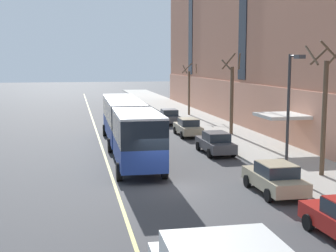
# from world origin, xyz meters

# --- Properties ---
(ground_plane) EXTENTS (260.00, 260.00, 0.00)m
(ground_plane) POSITION_xyz_m (0.00, 0.00, 0.00)
(ground_plane) COLOR #424244
(sidewalk) EXTENTS (5.38, 160.00, 0.15)m
(sidewalk) POSITION_xyz_m (9.03, 3.00, 0.07)
(sidewalk) COLOR #ADA89E
(sidewalk) RESTS_ON ground
(city_bus) EXTENTS (3.07, 19.18, 3.53)m
(city_bus) POSITION_xyz_m (-0.79, 9.98, 2.06)
(city_bus) COLOR navy
(city_bus) RESTS_ON ground
(parked_car_darkgray_0) EXTENTS (1.93, 4.53, 1.56)m
(parked_car_darkgray_0) POSITION_xyz_m (5.20, 8.08, 0.78)
(parked_car_darkgray_0) COLOR #4C4C51
(parked_car_darkgray_0) RESTS_ON ground
(parked_car_darkgray_2) EXTENTS (2.02, 4.43, 1.56)m
(parked_car_darkgray_2) POSITION_xyz_m (5.18, 24.30, 0.78)
(parked_car_darkgray_2) COLOR #4C4C51
(parked_car_darkgray_2) RESTS_ON ground
(parked_car_champagne_3) EXTENTS (1.97, 4.32, 1.56)m
(parked_car_champagne_3) POSITION_xyz_m (5.07, -2.15, 0.78)
(parked_car_champagne_3) COLOR #BCAD89
(parked_car_champagne_3) RESTS_ON ground
(parked_car_champagne_4) EXTENTS (1.93, 4.67, 1.56)m
(parked_car_champagne_4) POSITION_xyz_m (5.20, 16.20, 0.78)
(parked_car_champagne_4) COLOR #BCAD89
(parked_car_champagne_4) RESTS_ON ground
(street_tree_mid_block) EXTENTS (2.01, 1.80, 7.56)m
(street_tree_mid_block) POSITION_xyz_m (8.98, 0.34, 3.99)
(street_tree_mid_block) COLOR brown
(street_tree_mid_block) RESTS_ON sidewalk
(street_tree_far_uptown) EXTENTS (1.66, 1.65, 7.05)m
(street_tree_far_uptown) POSITION_xyz_m (8.99, 15.72, 3.57)
(street_tree_far_uptown) COLOR brown
(street_tree_far_uptown) RESTS_ON sidewalk
(street_tree_far_downtown) EXTENTS (1.87, 1.86, 6.13)m
(street_tree_far_downtown) POSITION_xyz_m (9.01, 31.09, 3.20)
(street_tree_far_downtown) COLOR brown
(street_tree_far_downtown) RESTS_ON sidewalk
(street_lamp) EXTENTS (0.36, 1.48, 6.67)m
(street_lamp) POSITION_xyz_m (6.94, 0.27, 4.26)
(street_lamp) COLOR #2D2D30
(street_lamp) RESTS_ON sidewalk
(lane_centerline) EXTENTS (0.16, 140.00, 0.01)m
(lane_centerline) POSITION_xyz_m (-2.49, 3.00, 0.00)
(lane_centerline) COLOR #E0D66B
(lane_centerline) RESTS_ON ground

